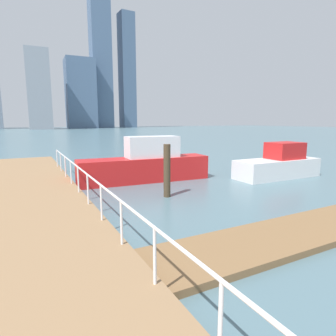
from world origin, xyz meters
The scene contains 10 objects.
ground_plane centered at (0.00, 20.00, 0.00)m, with size 300.00×300.00×0.00m, color slate.
floating_dock centered at (2.01, 10.43, 0.09)m, with size 11.02×2.00×0.18m, color olive.
boardwalk_railing centered at (-3.15, 9.53, 1.25)m, with size 0.06×29.45×1.08m.
dock_piling_0 centered at (0.39, 15.92, 1.14)m, with size 0.30×0.30×2.29m, color #473826.
moored_boat_2 centered at (8.13, 16.73, 0.75)m, with size 5.30×1.81×2.03m.
moored_boat_3 centered at (0.89, 19.35, 0.92)m, with size 7.22×1.98×2.44m.
skyline_tower_2 centered at (2.61, 132.51, 15.38)m, with size 8.60×13.43×30.76m, color #8C939E.
skyline_tower_3 centered at (20.79, 142.56, 15.51)m, with size 12.75×12.87×31.02m, color slate.
skyline_tower_4 centered at (31.60, 145.71, 42.43)m, with size 9.18×8.28×84.86m, color slate.
skyline_tower_5 centered at (45.42, 147.74, 28.07)m, with size 6.91×7.51×56.14m, color slate.
Camera 1 is at (-5.06, 5.35, 3.26)m, focal length 30.08 mm.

